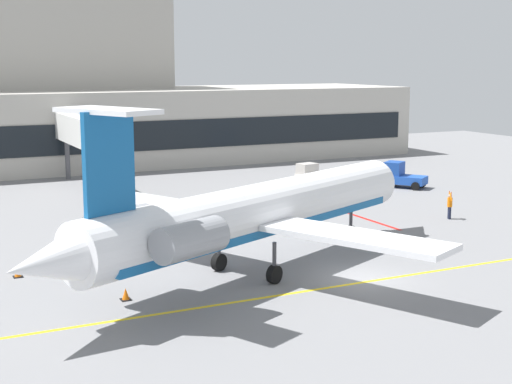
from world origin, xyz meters
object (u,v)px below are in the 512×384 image
(pushback_tractor, at_px, (312,175))
(marshaller, at_px, (450,205))
(regional_jet, at_px, (254,212))
(baggage_tug, at_px, (401,176))

(pushback_tractor, distance_m, marshaller, 16.54)
(marshaller, bearing_deg, regional_jet, -161.17)
(regional_jet, bearing_deg, baggage_tug, 38.34)
(pushback_tractor, height_order, marshaller, marshaller)
(regional_jet, relative_size, marshaller, 14.18)
(baggage_tug, height_order, pushback_tractor, baggage_tug)
(pushback_tractor, relative_size, marshaller, 1.78)
(regional_jet, distance_m, marshaller, 19.03)
(baggage_tug, xyz_separation_m, pushback_tractor, (-6.26, 4.45, -0.13))
(regional_jet, height_order, marshaller, regional_jet)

